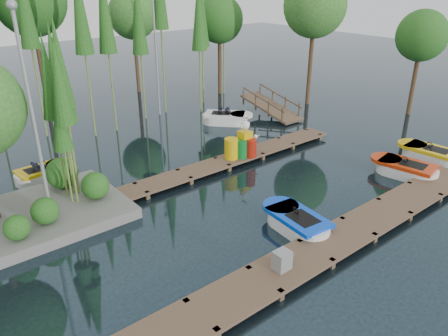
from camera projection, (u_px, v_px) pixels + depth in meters
ground_plane at (222, 202)px, 16.46m from camera, size 90.00×90.00×0.00m
near_dock at (315, 251)px, 13.18m from camera, size 18.00×1.50×0.50m
far_dock at (204, 169)px, 18.71m from camera, size 15.00×1.20×0.50m
island at (3, 136)px, 13.86m from camera, size 6.20×4.20×6.75m
tree_screen at (45, 14)px, 20.26m from camera, size 34.42×18.53×10.31m
lamp_island at (30, 104)px, 13.31m from camera, size 0.30×0.30×7.25m
lamp_rear at (155, 42)px, 24.78m from camera, size 0.30×0.30×7.25m
ramp at (271, 107)px, 25.99m from camera, size 1.50×3.94×1.49m
boat_blue at (297, 223)px, 14.60m from camera, size 1.51×2.87×0.93m
boat_red at (405, 170)px, 18.49m from camera, size 1.76×3.03×0.96m
boat_yellow_near at (430, 155)px, 20.00m from camera, size 1.54×2.97×0.97m
boat_yellow_far at (43, 173)px, 18.20m from camera, size 2.55×1.32×1.23m
boat_white_far at (226, 118)px, 24.87m from camera, size 2.91×2.97×1.36m
utility_cabinet at (282, 260)px, 12.19m from camera, size 0.47×0.39×0.57m
yellow_barrel at (231, 149)px, 19.38m from camera, size 0.62×0.62×0.93m
drum_cluster at (246, 144)px, 19.65m from camera, size 1.11×1.02×1.91m
seagull_post at (255, 140)px, 20.19m from camera, size 0.49×0.27×0.79m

